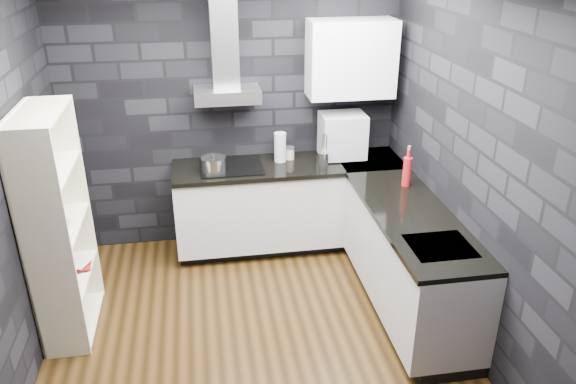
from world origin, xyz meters
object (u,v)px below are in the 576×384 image
object	(u,v)px
storage_jar	(290,154)
appliance_garage	(342,135)
pot	(214,165)
bookshelf	(58,227)
red_bottle	(407,172)
utensil_crock	(324,159)
glass_vase	(280,147)
fruit_bowl	(55,229)

from	to	relation	value
storage_jar	appliance_garage	world-z (taller)	appliance_garage
pot	bookshelf	xyz separation A→B (m)	(-1.20, -0.85, -0.08)
appliance_garage	red_bottle	world-z (taller)	appliance_garage
utensil_crock	appliance_garage	distance (m)	0.32
glass_vase	utensil_crock	xyz separation A→B (m)	(0.39, -0.17, -0.08)
pot	glass_vase	size ratio (longest dim) A/B	0.76
storage_jar	bookshelf	world-z (taller)	bookshelf
fruit_bowl	appliance_garage	bearing A→B (deg)	25.03
pot	fruit_bowl	bearing A→B (deg)	-141.85
storage_jar	utensil_crock	size ratio (longest dim) A/B	0.86
glass_vase	red_bottle	distance (m)	1.24
utensil_crock	glass_vase	bearing A→B (deg)	156.39
glass_vase	appliance_garage	distance (m)	0.62
pot	glass_vase	xyz separation A→B (m)	(0.64, 0.20, 0.07)
pot	glass_vase	bearing A→B (deg)	17.12
utensil_crock	bookshelf	size ratio (longest dim) A/B	0.07
fruit_bowl	pot	bearing A→B (deg)	38.15
storage_jar	red_bottle	distance (m)	1.20
utensil_crock	red_bottle	size ratio (longest dim) A/B	0.49
utensil_crock	appliance_garage	bearing A→B (deg)	38.37
red_bottle	fruit_bowl	xyz separation A→B (m)	(-2.84, -0.40, -0.09)
appliance_garage	fruit_bowl	size ratio (longest dim) A/B	1.81
bookshelf	fruit_bowl	xyz separation A→B (m)	(0.00, -0.10, 0.04)
pot	appliance_garage	xyz separation A→B (m)	(1.25, 0.20, 0.15)
red_bottle	glass_vase	bearing A→B (deg)	143.17
red_bottle	bookshelf	bearing A→B (deg)	-173.94
utensil_crock	fruit_bowl	world-z (taller)	utensil_crock
utensil_crock	appliance_garage	xyz separation A→B (m)	(0.22, 0.17, 0.16)
red_bottle	storage_jar	bearing A→B (deg)	138.78
pot	utensil_crock	size ratio (longest dim) A/B	1.71
appliance_garage	red_bottle	size ratio (longest dim) A/B	1.65
glass_vase	bookshelf	world-z (taller)	bookshelf
storage_jar	red_bottle	size ratio (longest dim) A/B	0.42
glass_vase	bookshelf	xyz separation A→B (m)	(-1.85, -1.05, -0.14)
utensil_crock	bookshelf	world-z (taller)	bookshelf
glass_vase	appliance_garage	bearing A→B (deg)	0.38
storage_jar	bookshelf	distance (m)	2.23
glass_vase	red_bottle	xyz separation A→B (m)	(1.00, -0.75, -0.01)
glass_vase	appliance_garage	size ratio (longest dim) A/B	0.67
glass_vase	fruit_bowl	world-z (taller)	glass_vase
storage_jar	appliance_garage	xyz separation A→B (m)	(0.51, -0.04, 0.17)
glass_vase	fruit_bowl	bearing A→B (deg)	-148.24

